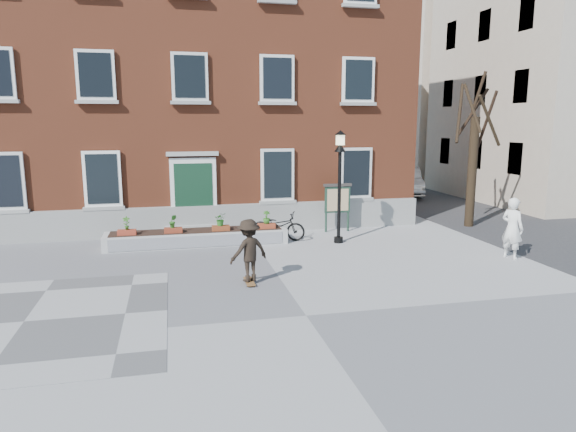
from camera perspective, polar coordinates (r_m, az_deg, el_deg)
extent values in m
plane|color=gray|center=(11.57, 2.03, -11.00)|extent=(100.00, 100.00, 0.00)
cube|color=#535356|center=(12.58, -27.28, -10.39)|extent=(6.00, 6.00, 0.01)
imported|color=black|center=(18.47, -1.10, -1.12)|extent=(2.06, 1.44, 1.03)
imported|color=silver|center=(30.45, 12.77, 3.79)|extent=(3.18, 5.18, 1.61)
imported|color=white|center=(17.35, 23.65, -1.26)|extent=(0.70, 0.83, 1.93)
cube|color=brown|center=(24.47, -11.34, 14.45)|extent=(18.00, 10.00, 12.00)
cube|color=gray|center=(19.64, -10.33, -0.48)|extent=(18.00, 0.24, 1.10)
cube|color=#A9A9A4|center=(19.60, -10.27, -1.85)|extent=(2.60, 0.80, 0.20)
cube|color=#9F9F9A|center=(19.71, -10.31, -1.19)|extent=(2.20, 0.50, 0.20)
cube|color=white|center=(19.50, -10.44, 2.71)|extent=(1.70, 0.12, 2.50)
cube|color=#123320|center=(19.47, -10.43, 2.40)|extent=(1.40, 0.06, 2.30)
cube|color=#A9A9A3|center=(19.33, -10.58, 6.81)|extent=(1.90, 0.25, 0.15)
cube|color=silver|center=(20.20, -28.97, 3.41)|extent=(1.30, 0.10, 2.00)
cube|color=black|center=(20.15, -29.01, 3.39)|extent=(1.08, 0.04, 1.78)
cube|color=#A6A5A0|center=(20.28, -28.75, 0.42)|extent=(1.44, 0.20, 0.12)
cube|color=white|center=(19.55, -19.92, 3.90)|extent=(1.30, 0.10, 2.00)
cube|color=black|center=(19.50, -19.94, 3.88)|extent=(1.08, 0.04, 1.78)
cube|color=#999894|center=(19.63, -19.75, 0.81)|extent=(1.44, 0.20, 0.12)
cube|color=silver|center=(19.51, -20.60, 14.45)|extent=(1.30, 0.10, 1.70)
cube|color=black|center=(19.46, -20.62, 14.47)|extent=(1.08, 0.04, 1.48)
cube|color=#A7A7A2|center=(19.40, -20.45, 11.79)|extent=(1.44, 0.20, 0.12)
cube|color=silver|center=(19.37, -10.86, 14.96)|extent=(1.30, 0.10, 1.70)
cube|color=black|center=(19.32, -10.86, 14.97)|extent=(1.08, 0.04, 1.48)
cube|color=#969692|center=(19.26, -10.76, 12.27)|extent=(1.44, 0.20, 0.12)
cube|color=silver|center=(19.81, -1.18, 4.60)|extent=(1.30, 0.10, 2.00)
cube|color=black|center=(19.76, -1.15, 4.59)|extent=(1.08, 0.04, 1.78)
cube|color=#9C9C97|center=(19.89, -1.13, 1.55)|extent=(1.44, 0.20, 0.12)
cube|color=white|center=(19.76, -1.22, 15.04)|extent=(1.30, 0.10, 1.70)
cube|color=black|center=(19.71, -1.19, 15.05)|extent=(1.08, 0.04, 1.48)
cube|color=#A8A8A3|center=(19.65, -1.18, 12.41)|extent=(1.44, 0.20, 0.12)
cube|color=gray|center=(20.10, -1.22, 22.73)|extent=(1.44, 0.20, 0.12)
cube|color=silver|center=(20.69, 7.56, 4.77)|extent=(1.30, 0.10, 2.00)
cube|color=black|center=(20.64, 7.61, 4.76)|extent=(1.08, 0.04, 1.78)
cube|color=gray|center=(20.77, 7.55, 1.84)|extent=(1.44, 0.20, 0.12)
cube|color=white|center=(20.65, 7.81, 14.76)|extent=(1.30, 0.10, 1.70)
cube|color=black|center=(20.60, 7.86, 14.77)|extent=(1.08, 0.04, 1.48)
cube|color=#969691|center=(20.54, 7.81, 12.24)|extent=(1.44, 0.20, 0.12)
cube|color=#A1A19C|center=(20.97, 8.07, 22.12)|extent=(1.44, 0.20, 0.12)
cube|color=silver|center=(18.06, -10.05, -2.41)|extent=(6.20, 1.10, 0.50)
cube|color=silver|center=(17.51, -9.96, -2.81)|extent=(5.80, 0.02, 0.40)
cube|color=black|center=(18.01, -10.08, -1.64)|extent=(5.80, 0.90, 0.06)
cube|color=maroon|center=(17.79, -17.46, -1.79)|extent=(0.60, 0.25, 0.20)
imported|color=#2F641E|center=(17.72, -17.52, -0.76)|extent=(0.24, 0.24, 0.45)
cube|color=maroon|center=(17.72, -12.63, -1.59)|extent=(0.60, 0.25, 0.20)
imported|color=#2C6C20|center=(17.66, -12.67, -0.56)|extent=(0.25, 0.25, 0.45)
cube|color=brown|center=(17.79, -7.47, -1.38)|extent=(0.60, 0.25, 0.20)
imported|color=#25641E|center=(17.73, -7.50, -0.35)|extent=(0.40, 0.40, 0.45)
cube|color=#943920|center=(18.01, -2.40, -1.16)|extent=(0.60, 0.25, 0.20)
imported|color=#2C631D|center=(17.94, -2.41, -0.14)|extent=(0.25, 0.25, 0.45)
cylinder|color=black|center=(21.94, 19.77, 4.57)|extent=(0.36, 0.36, 4.40)
cylinder|color=black|center=(22.12, 21.24, 9.94)|extent=(0.12, 1.12, 2.23)
cylinder|color=black|center=(22.38, 19.80, 10.71)|extent=(1.18, 0.49, 1.97)
cylinder|color=black|center=(21.89, 18.54, 10.79)|extent=(0.88, 1.14, 2.35)
cylinder|color=black|center=(21.50, 19.82, 11.21)|extent=(0.60, 0.77, 1.90)
cylinder|color=#2E2114|center=(21.43, 21.49, 9.81)|extent=(1.39, 0.55, 1.95)
cylinder|color=black|center=(22.07, 20.46, 12.82)|extent=(0.43, 0.48, 1.58)
cube|color=#38383A|center=(32.29, 14.54, 2.65)|extent=(8.00, 36.00, 0.01)
cube|color=#C2B29C|center=(32.16, 28.42, 14.22)|extent=(10.00, 11.00, 14.00)
cube|color=beige|center=(41.97, 17.32, 13.15)|extent=(10.00, 11.00, 13.00)
cube|color=black|center=(26.51, 23.97, 5.86)|extent=(0.08, 1.00, 1.50)
cube|color=black|center=(29.13, 20.22, 6.46)|extent=(0.08, 1.00, 1.50)
cube|color=black|center=(31.86, 17.09, 6.93)|extent=(0.08, 1.00, 1.50)
cube|color=black|center=(26.49, 24.52, 12.98)|extent=(0.08, 1.00, 1.50)
cube|color=black|center=(29.12, 20.64, 12.94)|extent=(0.08, 1.00, 1.50)
cube|color=black|center=(31.85, 17.41, 12.86)|extent=(0.08, 1.00, 1.50)
cube|color=black|center=(26.87, 25.07, 19.78)|extent=(0.08, 1.00, 1.50)
cube|color=black|center=(29.46, 21.06, 19.15)|extent=(0.08, 1.00, 1.50)
cube|color=black|center=(32.16, 17.74, 18.56)|extent=(0.08, 1.00, 1.50)
cylinder|color=black|center=(18.26, 5.62, -2.64)|extent=(0.32, 0.32, 0.20)
cylinder|color=black|center=(17.98, 5.71, 2.02)|extent=(0.12, 0.12, 3.20)
cone|color=black|center=(17.80, 5.81, 7.60)|extent=(0.40, 0.40, 0.30)
cube|color=#FFF9BB|center=(17.79, 5.83, 8.40)|extent=(0.24, 0.24, 0.34)
cone|color=black|center=(17.78, 5.84, 9.21)|extent=(0.40, 0.40, 0.16)
cylinder|color=#193326|center=(19.78, 4.26, 0.77)|extent=(0.08, 0.08, 1.80)
cylinder|color=#172F21|center=(20.06, 6.71, 0.86)|extent=(0.08, 0.08, 1.80)
cube|color=#1B3628|center=(19.86, 5.51, 1.81)|extent=(1.00, 0.10, 1.00)
cube|color=beige|center=(19.81, 5.57, 1.79)|extent=(0.85, 0.02, 0.85)
cube|color=#3C3734|center=(19.79, 5.54, 3.44)|extent=(1.10, 0.16, 0.10)
cube|color=brown|center=(13.73, -4.32, -7.24)|extent=(0.22, 0.78, 0.03)
cylinder|color=black|center=(13.47, -4.52, -7.76)|extent=(0.03, 0.05, 0.05)
cylinder|color=black|center=(13.49, -3.76, -7.72)|extent=(0.03, 0.05, 0.05)
cylinder|color=black|center=(14.00, -4.86, -7.06)|extent=(0.03, 0.05, 0.05)
cylinder|color=black|center=(14.02, -4.13, -7.01)|extent=(0.03, 0.05, 0.05)
imported|color=black|center=(13.50, -4.37, -3.83)|extent=(1.22, 0.97, 1.66)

